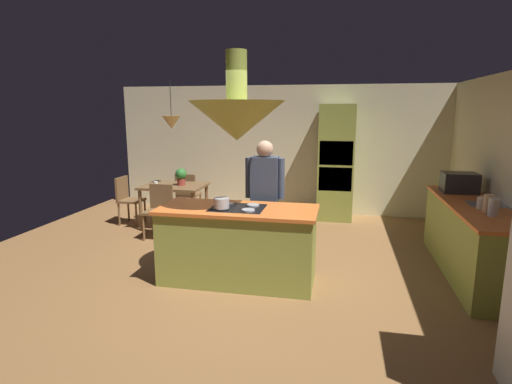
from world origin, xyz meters
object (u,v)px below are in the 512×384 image
Objects in this scene: canister_sugar at (488,204)px; person_at_island at (265,194)px; microwave_on_counter at (459,183)px; canister_tea at (482,203)px; dining_table at (174,191)px; chair_facing_island at (159,207)px; chair_at_corner at (127,197)px; cooking_pot_on_cooktop at (222,203)px; chair_by_back_wall at (187,192)px; canister_flour at (494,207)px; cup_on_table at (156,184)px; potted_plant_on_table at (181,176)px; oven_tower at (336,163)px; kitchen_island at (238,244)px.

person_at_island is at bearing 173.06° from canister_sugar.
person_at_island is 3.64× the size of microwave_on_counter.
canister_sugar is at bearing -90.00° from canister_tea.
chair_facing_island is at bearing -90.00° from dining_table.
dining_table is 1.25× the size of chair_at_corner.
microwave_on_counter is at bearing 1.07° from chair_facing_island.
chair_by_back_wall is at bearing 118.23° from cooking_pot_on_cooktop.
chair_by_back_wall is 5.24m from canister_flour.
canister_tea reaches higher than chair_by_back_wall.
cup_on_table is at bearing 160.31° from canister_flour.
potted_plant_on_table is (0.14, 0.65, 0.42)m from chair_facing_island.
cup_on_table is (-3.05, -1.35, -0.28)m from oven_tower.
canister_tea reaches higher than chair_at_corner.
canister_sugar is (1.74, -2.89, -0.06)m from oven_tower.
chair_by_back_wall is (-1.70, 2.74, 0.04)m from kitchen_island.
chair_facing_island is 4.75m from canister_flour.
canister_tea is at bearing -3.06° from person_at_island.
oven_tower is 24.16× the size of cup_on_table.
person_at_island is 2.48m from cup_on_table.
oven_tower is at bearing 23.08° from potted_plant_on_table.
chair_facing_island is 0.58m from cup_on_table.
chair_at_corner is at bearing -162.92° from oven_tower.
chair_at_corner is 1.89× the size of microwave_on_counter.
person_at_island is 3.19m from chair_at_corner.
kitchen_island is 1.13× the size of person_at_island.
potted_plant_on_table reaches higher than dining_table.
canister_tea reaches higher than potted_plant_on_table.
cup_on_table is at bearing 131.50° from cooking_pot_on_cooktop.
canister_tea is at bearing -11.50° from chair_facing_island.
canister_flour is (2.64, -0.50, 0.06)m from person_at_island.
microwave_on_counter reaches higher than dining_table.
person_at_island is 1.93× the size of chair_at_corner.
microwave_on_counter is at bearing 29.20° from cooking_pot_on_cooktop.
microwave_on_counter is at bearing -95.79° from chair_at_corner.
person_at_island is at bearing -36.75° from dining_table.
canister_sugar is at bearing -17.76° from cup_on_table.
person_at_island is at bearing -29.40° from cup_on_table.
chair_by_back_wall is at bearing 102.25° from potted_plant_on_table.
chair_at_corner is at bearing 141.29° from kitchen_island.
chair_facing_island is at bearing -124.73° from chair_at_corner.
dining_table is 4.88m from canister_sugar.
chair_facing_island is 1.28m from chair_by_back_wall.
microwave_on_counter is at bearing -6.95° from dining_table.
canister_flour is (4.54, -1.92, 0.37)m from dining_table.
kitchen_island is 2.24m from chair_facing_island.
potted_plant_on_table reaches higher than chair_at_corner.
canister_sugar is at bearing -107.69° from chair_at_corner.
canister_flour reaches higher than kitchen_island.
person_at_island is 2.11m from chair_facing_island.
microwave_on_counter is at bearing 18.21° from person_at_island.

